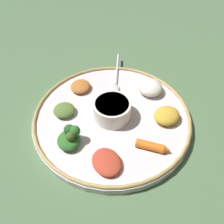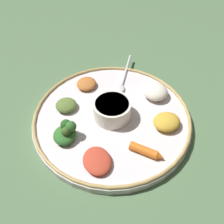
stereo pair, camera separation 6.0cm
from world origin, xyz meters
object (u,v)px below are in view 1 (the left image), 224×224
(greens_pile, at_px, (70,137))
(carrot_near_spoon, at_px, (153,147))
(center_bowl, at_px, (112,109))
(spoon, at_px, (115,78))

(greens_pile, bearing_deg, carrot_near_spoon, -90.76)
(center_bowl, distance_m, carrot_near_spoon, 0.13)
(spoon, xyz_separation_m, greens_pile, (-0.23, 0.08, 0.02))
(center_bowl, bearing_deg, carrot_near_spoon, -132.87)
(center_bowl, xyz_separation_m, greens_pile, (-0.09, 0.09, -0.00))
(spoon, distance_m, carrot_near_spoon, 0.25)
(spoon, height_order, carrot_near_spoon, carrot_near_spoon)
(center_bowl, xyz_separation_m, carrot_near_spoon, (-0.09, -0.10, -0.02))
(center_bowl, bearing_deg, spoon, 0.68)
(center_bowl, height_order, greens_pile, same)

